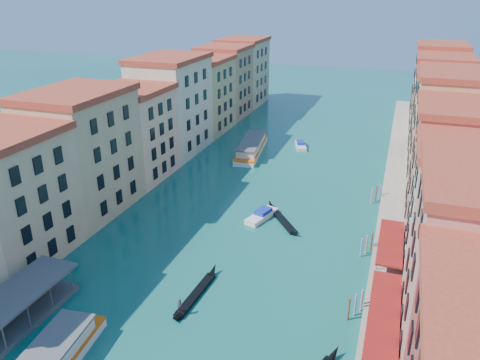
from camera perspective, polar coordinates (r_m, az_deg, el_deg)
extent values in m
cube|color=tan|center=(68.43, -26.47, -2.32)|extent=(12.00, 15.00, 17.00)
cube|color=tan|center=(79.02, -18.66, 2.89)|extent=(12.00, 17.00, 19.00)
cube|color=#973821|center=(76.43, -19.60, 9.95)|extent=(12.80, 17.40, 1.00)
cube|color=#E0AF8A|center=(91.43, -12.81, 5.31)|extent=(12.00, 14.00, 16.50)
cube|color=#973821|center=(89.30, -13.29, 10.68)|extent=(12.80, 14.40, 1.00)
cube|color=beige|center=(104.36, -8.33, 8.77)|extent=(12.00, 18.00, 20.00)
cube|color=#973821|center=(102.39, -8.67, 14.48)|extent=(12.80, 18.40, 1.00)
cube|color=tan|center=(119.58, -4.57, 10.09)|extent=(12.00, 16.00, 17.50)
cube|color=#973821|center=(117.93, -4.72, 14.48)|extent=(12.80, 16.40, 1.00)
cube|color=#9F7B58|center=(133.52, -1.89, 11.69)|extent=(12.00, 15.00, 18.50)
cube|color=#973821|center=(132.02, -1.95, 15.84)|extent=(12.80, 15.40, 1.00)
cube|color=tan|center=(148.29, 0.36, 12.90)|extent=(12.00, 17.00, 19.00)
cube|color=#973821|center=(146.92, 0.37, 16.74)|extent=(12.80, 17.40, 1.00)
cube|color=#C4745F|center=(50.12, 27.07, -10.23)|extent=(12.00, 17.00, 19.00)
cube|color=tan|center=(64.27, 25.41, -3.93)|extent=(12.00, 14.00, 16.50)
cube|color=#973821|center=(61.20, 26.76, 3.43)|extent=(12.80, 14.40, 1.00)
cube|color=#B45847|center=(77.81, 24.63, 1.28)|extent=(12.00, 16.00, 18.00)
cube|color=#973821|center=(75.21, 25.80, 8.03)|extent=(12.80, 16.40, 1.00)
cube|color=tan|center=(93.66, 24.03, 5.43)|extent=(12.00, 18.00, 20.00)
cube|color=#973821|center=(91.46, 25.09, 11.70)|extent=(12.80, 18.40, 1.00)
cube|color=#905943|center=(109.88, 23.44, 7.17)|extent=(12.00, 15.00, 17.50)
cube|color=#973821|center=(108.08, 24.21, 11.88)|extent=(12.80, 15.40, 1.00)
cube|color=#D7B885|center=(124.85, 23.14, 9.13)|extent=(12.00, 16.00, 18.50)
cube|color=#973821|center=(123.23, 23.84, 13.52)|extent=(12.80, 16.40, 1.00)
cube|color=#AE6753|center=(140.91, 22.88, 10.75)|extent=(12.00, 17.00, 19.50)
cube|color=#973821|center=(139.47, 23.54, 14.85)|extent=(12.80, 17.40, 1.00)
cube|color=gray|center=(90.58, 18.31, -0.69)|extent=(4.00, 140.00, 1.00)
cube|color=maroon|center=(52.91, 17.17, -15.24)|extent=(3.20, 15.30, 0.25)
cylinder|color=#525355|center=(49.89, 14.92, -19.89)|extent=(0.12, 0.12, 3.00)
cylinder|color=#525355|center=(57.91, 15.87, -13.24)|extent=(0.12, 0.12, 3.00)
cube|color=maroon|center=(65.99, 17.92, -7.20)|extent=(3.20, 12.60, 0.25)
cylinder|color=#525355|center=(63.10, 16.30, -10.05)|extent=(0.12, 0.12, 3.00)
cylinder|color=#525355|center=(70.39, 16.78, -6.49)|extent=(0.12, 0.12, 3.00)
cube|color=#525355|center=(59.13, -25.79, -15.48)|extent=(5.00, 16.00, 0.60)
cube|color=#525355|center=(57.33, -26.33, -12.93)|extent=(5.40, 16.40, 0.30)
cylinder|color=brown|center=(55.17, 13.10, -15.20)|extent=(0.24, 0.24, 3.20)
cylinder|color=brown|center=(55.95, 13.85, -14.68)|extent=(0.24, 0.24, 3.20)
cylinder|color=brown|center=(56.74, 14.58, -14.17)|extent=(0.24, 0.24, 3.20)
cylinder|color=brown|center=(66.85, 14.56, -8.06)|extent=(0.24, 0.24, 3.20)
cylinder|color=brown|center=(67.70, 15.15, -7.71)|extent=(0.24, 0.24, 3.20)
cylinder|color=brown|center=(68.56, 15.73, -7.37)|extent=(0.24, 0.24, 3.20)
cylinder|color=brown|center=(82.93, 15.77, -1.95)|extent=(0.24, 0.24, 3.20)
cylinder|color=brown|center=(83.83, 16.23, -1.73)|extent=(0.24, 0.24, 3.20)
cylinder|color=brown|center=(84.74, 16.68, -1.52)|extent=(0.24, 0.24, 3.20)
cylinder|color=brown|center=(62.32, -25.10, -12.12)|extent=(0.24, 0.24, 3.20)
cube|color=white|center=(104.94, 1.41, 3.72)|extent=(6.90, 19.83, 1.17)
cube|color=silver|center=(104.54, 1.41, 4.37)|extent=(5.90, 15.91, 1.55)
cube|color=#525355|center=(104.25, 1.42, 4.85)|extent=(6.26, 16.43, 0.24)
cube|color=#EB5D0D|center=(104.77, 1.41, 3.99)|extent=(6.95, 19.83, 0.24)
cube|color=black|center=(58.17, -5.42, -13.73)|extent=(1.57, 9.08, 0.45)
cone|color=black|center=(61.62, -3.27, -10.91)|extent=(1.01, 2.06, 1.69)
cone|color=black|center=(54.55, -7.93, -16.33)|extent=(0.99, 1.71, 1.49)
imported|color=#302127|center=(54.89, -7.33, -14.99)|extent=(0.65, 0.45, 1.73)
cone|color=black|center=(50.69, 11.41, -20.04)|extent=(1.63, 2.26, 1.73)
cube|color=black|center=(74.76, 5.15, -4.84)|extent=(6.42, 8.04, 0.46)
cone|color=black|center=(78.81, 3.74, -2.96)|extent=(1.97, 2.20, 1.72)
cone|color=black|center=(70.52, 6.76, -6.45)|extent=(1.76, 1.91, 1.51)
cube|color=white|center=(75.31, 2.63, -4.42)|extent=(3.99, 7.04, 0.77)
cube|color=#142CA9|center=(75.37, 2.84, -3.83)|extent=(2.50, 3.26, 0.67)
cube|color=silver|center=(109.07, 7.40, 4.15)|extent=(3.91, 6.67, 0.73)
cube|color=#142CA9|center=(109.30, 7.40, 4.54)|extent=(2.41, 3.10, 0.64)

